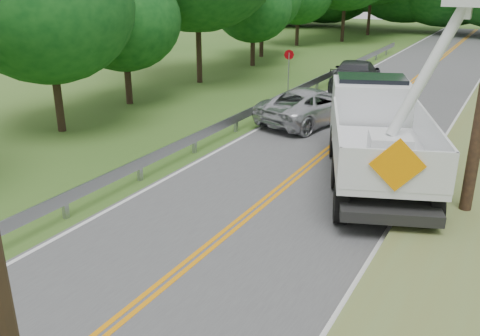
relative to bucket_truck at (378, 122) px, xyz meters
The scene contains 6 objects.
road 3.80m from the bucket_truck, 126.26° to the left, with size 7.20×96.00×0.03m.
guardrail 7.16m from the bucket_truck, 148.75° to the left, with size 0.18×48.00×0.77m.
bucket_truck is the anchor object (origin of this frame).
suv_silver 6.05m from the bucket_truck, 131.47° to the left, with size 2.47×5.36×1.49m, color #B8BABF.
suv_darkgrey 12.27m from the bucket_truck, 110.21° to the left, with size 2.37×5.84×1.69m, color #333439.
stop_sign_permanent 11.02m from the bucket_truck, 128.75° to the left, with size 0.50×0.17×2.41m.
Camera 1 is at (5.76, -4.32, 6.00)m, focal length 38.29 mm.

